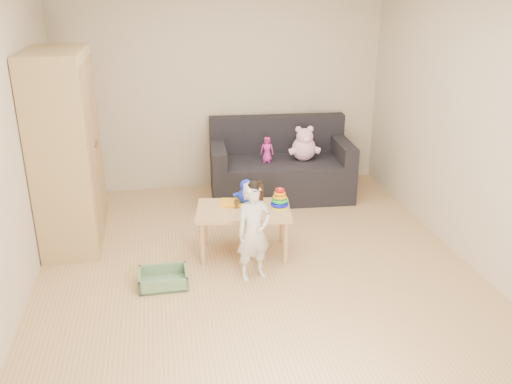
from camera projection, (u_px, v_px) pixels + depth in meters
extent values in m
plane|color=tan|center=(256.00, 266.00, 5.11)|extent=(4.50, 4.50, 0.00)
plane|color=beige|center=(223.00, 86.00, 6.70)|extent=(4.00, 0.00, 4.00)
plane|color=beige|center=(340.00, 254.00, 2.58)|extent=(4.00, 0.00, 4.00)
plane|color=beige|center=(8.00, 144.00, 4.30)|extent=(0.00, 4.50, 4.50)
plane|color=beige|center=(469.00, 122.00, 4.97)|extent=(0.00, 4.50, 4.50)
cube|color=tan|center=(66.00, 151.00, 5.29)|extent=(0.54, 1.07, 1.93)
cube|color=black|center=(281.00, 178.00, 6.68)|extent=(1.75, 0.96, 0.48)
cube|color=tan|center=(244.00, 231.00, 5.27)|extent=(0.97, 0.69, 0.47)
imported|color=silver|center=(254.00, 233.00, 4.76)|extent=(0.37, 0.30, 0.88)
imported|color=#DA28A5|center=(267.00, 150.00, 6.46)|extent=(0.18, 0.14, 0.30)
cylinder|color=#FFF70D|center=(279.00, 207.00, 5.22)|extent=(0.16, 0.16, 0.02)
cylinder|color=silver|center=(280.00, 198.00, 5.18)|extent=(0.02, 0.02, 0.19)
torus|color=#0D0FD1|center=(280.00, 204.00, 5.21)|extent=(0.17, 0.17, 0.04)
torus|color=green|center=(280.00, 200.00, 5.19)|extent=(0.16, 0.16, 0.04)
torus|color=#CEA00A|center=(280.00, 197.00, 5.18)|extent=(0.13, 0.13, 0.04)
torus|color=orange|center=(280.00, 193.00, 5.17)|extent=(0.11, 0.11, 0.03)
torus|color=#B2110A|center=(280.00, 190.00, 5.15)|extent=(0.10, 0.10, 0.03)
cylinder|color=black|center=(260.00, 193.00, 5.35)|extent=(0.07, 0.07, 0.16)
cylinder|color=black|center=(260.00, 184.00, 5.31)|extent=(0.03, 0.03, 0.05)
cylinder|color=black|center=(260.00, 182.00, 5.30)|extent=(0.04, 0.04, 0.01)
cube|color=#F9A51A|center=(232.00, 203.00, 5.31)|extent=(0.27, 0.27, 0.02)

